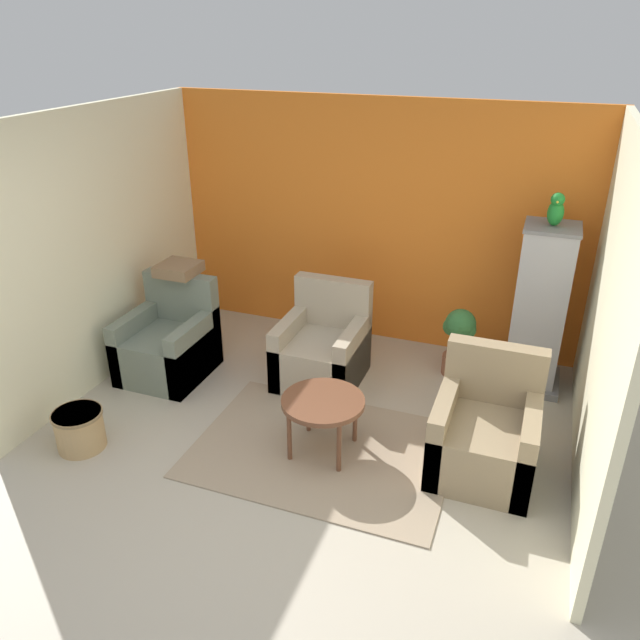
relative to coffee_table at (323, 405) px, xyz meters
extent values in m
plane|color=#B2A893|center=(-0.23, -0.96, -0.42)|extent=(20.00, 20.00, 0.00)
cube|color=orange|center=(-0.23, 2.08, 0.78)|extent=(4.20, 0.06, 2.41)
cube|color=beige|center=(-2.30, 0.54, 0.78)|extent=(0.06, 3.01, 2.41)
cube|color=beige|center=(1.84, 0.54, 0.78)|extent=(0.06, 3.01, 2.41)
cube|color=gray|center=(0.00, 0.00, -0.41)|extent=(1.96, 1.43, 0.01)
cylinder|color=brown|center=(0.00, 0.00, 0.03)|extent=(0.63, 0.63, 0.04)
cylinder|color=brown|center=(-0.20, -0.20, -0.21)|extent=(0.04, 0.04, 0.43)
cylinder|color=brown|center=(0.20, -0.20, -0.21)|extent=(0.04, 0.04, 0.43)
cylinder|color=brown|center=(-0.20, 0.20, -0.21)|extent=(0.04, 0.04, 0.43)
cylinder|color=brown|center=(0.20, 0.20, -0.21)|extent=(0.04, 0.04, 0.43)
cube|color=slate|center=(-1.76, 0.59, -0.20)|extent=(0.72, 0.78, 0.43)
cube|color=slate|center=(-1.76, 0.91, 0.24)|extent=(0.72, 0.14, 0.46)
cube|color=slate|center=(-2.06, 0.59, -0.12)|extent=(0.12, 0.78, 0.59)
cube|color=slate|center=(-1.46, 0.59, -0.12)|extent=(0.12, 0.78, 0.59)
cube|color=#8E7A5B|center=(1.17, 0.19, -0.20)|extent=(0.72, 0.78, 0.43)
cube|color=#8E7A5B|center=(1.17, 0.51, 0.24)|extent=(0.72, 0.14, 0.46)
cube|color=#8E7A5B|center=(0.87, 0.19, -0.12)|extent=(0.12, 0.78, 0.59)
cube|color=#8E7A5B|center=(1.47, 0.19, -0.12)|extent=(0.12, 0.78, 0.59)
cube|color=tan|center=(-0.38, 0.98, -0.20)|extent=(0.72, 0.78, 0.43)
cube|color=tan|center=(-0.38, 1.30, 0.24)|extent=(0.72, 0.14, 0.46)
cube|color=tan|center=(-0.68, 0.98, -0.12)|extent=(0.12, 0.78, 0.59)
cube|color=tan|center=(-0.08, 0.98, -0.12)|extent=(0.12, 0.78, 0.59)
cube|color=slate|center=(1.42, 1.61, -0.39)|extent=(0.54, 0.54, 0.06)
cube|color=#A8A8AD|center=(1.42, 1.61, 0.35)|extent=(0.43, 0.43, 1.40)
cube|color=slate|center=(1.42, 1.61, 1.06)|extent=(0.45, 0.45, 0.03)
ellipsoid|color=#1E842D|center=(1.42, 1.61, 1.18)|extent=(0.13, 0.16, 0.21)
sphere|color=#1E842D|center=(1.42, 1.59, 1.30)|extent=(0.11, 0.11, 0.11)
cone|color=gold|center=(1.42, 1.54, 1.29)|extent=(0.05, 0.05, 0.05)
cone|color=#1E842D|center=(1.42, 1.69, 1.16)|extent=(0.07, 0.13, 0.18)
cylinder|color=brown|center=(0.77, 1.54, -0.32)|extent=(0.27, 0.27, 0.19)
cylinder|color=brown|center=(0.77, 1.54, -0.12)|extent=(0.03, 0.03, 0.23)
sphere|color=#337038|center=(0.77, 1.54, 0.10)|extent=(0.28, 0.28, 0.28)
sphere|color=#337038|center=(0.69, 1.57, 0.05)|extent=(0.17, 0.17, 0.17)
sphere|color=#337038|center=(0.84, 1.52, 0.06)|extent=(0.16, 0.16, 0.16)
cylinder|color=tan|center=(-1.78, -0.61, -0.26)|extent=(0.36, 0.36, 0.32)
cylinder|color=olive|center=(-1.78, -0.61, -0.12)|extent=(0.38, 0.38, 0.02)
cube|color=#846647|center=(-1.76, 0.91, 0.52)|extent=(0.36, 0.36, 0.10)
camera|label=1|loc=(1.35, -3.68, 2.59)|focal=35.00mm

